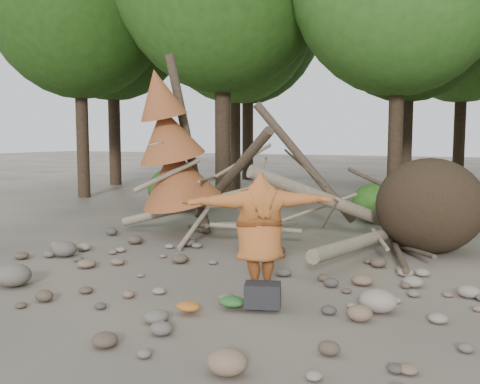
% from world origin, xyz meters
% --- Properties ---
extents(ground, '(120.00, 120.00, 0.00)m').
position_xyz_m(ground, '(0.00, 0.00, 0.00)').
color(ground, '#514C44').
rests_on(ground, ground).
extents(deadfall_pile, '(8.55, 5.24, 3.30)m').
position_xyz_m(deadfall_pile, '(2.02, 4.24, 0.95)').
color(deadfall_pile, '#332619').
rests_on(deadfall_pile, ground).
extents(dead_conifer, '(2.06, 2.16, 4.35)m').
position_xyz_m(dead_conifer, '(-3.12, 3.37, 2.11)').
color(dead_conifer, '#4C3F30').
rests_on(dead_conifer, ground).
extents(bush_left, '(1.80, 1.80, 1.44)m').
position_xyz_m(bush_left, '(-5.50, 7.20, 0.72)').
color(bush_left, '#255115').
rests_on(bush_left, ground).
extents(bush_mid, '(1.40, 1.40, 1.12)m').
position_xyz_m(bush_mid, '(0.80, 7.80, 0.56)').
color(bush_mid, '#31661D').
rests_on(bush_mid, ground).
extents(frisbee_thrower, '(3.48, 1.73, 2.27)m').
position_xyz_m(frisbee_thrower, '(0.79, -0.27, 0.99)').
color(frisbee_thrower, '#A95926').
rests_on(frisbee_thrower, ground).
extents(backpack, '(0.58, 0.48, 0.33)m').
position_xyz_m(backpack, '(1.00, -0.62, 0.17)').
color(backpack, black).
rests_on(backpack, ground).
extents(cloth_green, '(0.37, 0.31, 0.14)m').
position_xyz_m(cloth_green, '(0.60, -0.79, 0.07)').
color(cloth_green, '#296327').
rests_on(cloth_green, ground).
extents(cloth_orange, '(0.34, 0.28, 0.12)m').
position_xyz_m(cloth_orange, '(0.16, -1.23, 0.06)').
color(cloth_orange, '#B45F1E').
rests_on(cloth_orange, ground).
extents(boulder_front_left, '(0.61, 0.55, 0.37)m').
position_xyz_m(boulder_front_left, '(-3.12, -1.29, 0.18)').
color(boulder_front_left, '#686157').
rests_on(boulder_front_left, ground).
extents(boulder_front_right, '(0.43, 0.39, 0.26)m').
position_xyz_m(boulder_front_right, '(1.48, -2.62, 0.13)').
color(boulder_front_right, '#826751').
rests_on(boulder_front_right, ground).
extents(boulder_mid_right, '(0.53, 0.47, 0.32)m').
position_xyz_m(boulder_mid_right, '(2.45, 0.02, 0.16)').
color(boulder_mid_right, gray).
rests_on(boulder_mid_right, ground).
extents(boulder_mid_left, '(0.52, 0.47, 0.31)m').
position_xyz_m(boulder_mid_left, '(-3.94, 0.69, 0.16)').
color(boulder_mid_left, '#5E584F').
rests_on(boulder_mid_left, ground).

